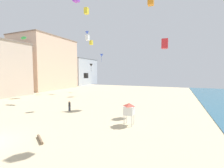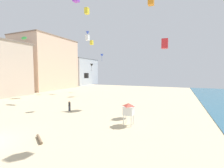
{
  "view_description": "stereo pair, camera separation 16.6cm",
  "coord_description": "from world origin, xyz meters",
  "px_view_note": "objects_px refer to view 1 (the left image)",
  "views": [
    {
      "loc": [
        14.82,
        -7.19,
        6.05
      ],
      "look_at": [
        4.64,
        16.78,
        4.09
      ],
      "focal_mm": 24.67,
      "sensor_mm": 36.0,
      "label": 1
    },
    {
      "loc": [
        14.97,
        -7.13,
        6.05
      ],
      "look_at": [
        4.64,
        16.78,
        4.09
      ],
      "focal_mm": 24.67,
      "sensor_mm": 36.0,
      "label": 2
    }
  ],
  "objects_px": {
    "kite_yellow_box_2": "(91,43)",
    "kite_black_box": "(86,76)",
    "kite_green_parafoil": "(24,38)",
    "kite_orange_box": "(151,1)",
    "kite_red_box_2": "(165,44)",
    "driftwood_log": "(40,139)",
    "kite_black_delta": "(91,65)",
    "lifeguard_stand": "(129,109)",
    "kite_yellow_box": "(86,11)",
    "kite_flyer": "(69,105)",
    "kite_blue_delta": "(102,55)",
    "kite_white_box": "(87,38)",
    "kite_blue_delta_2": "(87,33)"
  },
  "relations": [
    {
      "from": "kite_yellow_box_2",
      "to": "kite_black_box",
      "type": "bearing_deg",
      "value": -69.75
    },
    {
      "from": "kite_green_parafoil",
      "to": "kite_orange_box",
      "type": "distance_m",
      "value": 25.26
    },
    {
      "from": "kite_black_delta",
      "to": "kite_blue_delta_2",
      "type": "distance_m",
      "value": 9.9
    },
    {
      "from": "kite_yellow_box_2",
      "to": "kite_white_box",
      "type": "bearing_deg",
      "value": -61.23
    },
    {
      "from": "kite_yellow_box_2",
      "to": "lifeguard_stand",
      "type": "bearing_deg",
      "value": -51.47
    },
    {
      "from": "lifeguard_stand",
      "to": "kite_red_box_2",
      "type": "xyz_separation_m",
      "value": [
        3.13,
        7.77,
        8.48
      ]
    },
    {
      "from": "kite_flyer",
      "to": "kite_black_box",
      "type": "xyz_separation_m",
      "value": [
        -6.13,
        14.43,
        4.33
      ]
    },
    {
      "from": "driftwood_log",
      "to": "kite_black_box",
      "type": "distance_m",
      "value": 26.61
    },
    {
      "from": "kite_white_box",
      "to": "kite_yellow_box",
      "type": "xyz_separation_m",
      "value": [
        -8.82,
        13.79,
        10.75
      ]
    },
    {
      "from": "driftwood_log",
      "to": "kite_red_box_2",
      "type": "distance_m",
      "value": 20.22
    },
    {
      "from": "kite_yellow_box",
      "to": "kite_blue_delta_2",
      "type": "bearing_deg",
      "value": 120.69
    },
    {
      "from": "lifeguard_stand",
      "to": "kite_red_box_2",
      "type": "bearing_deg",
      "value": 68.99
    },
    {
      "from": "lifeguard_stand",
      "to": "kite_black_delta",
      "type": "distance_m",
      "value": 33.49
    },
    {
      "from": "kite_flyer",
      "to": "driftwood_log",
      "type": "bearing_deg",
      "value": -93.91
    },
    {
      "from": "kite_yellow_box",
      "to": "kite_yellow_box_2",
      "type": "bearing_deg",
      "value": 101.67
    },
    {
      "from": "kite_flyer",
      "to": "kite_red_box_2",
      "type": "distance_m",
      "value": 17.31
    },
    {
      "from": "kite_blue_delta_2",
      "to": "kite_yellow_box",
      "type": "relative_size",
      "value": 1.44
    },
    {
      "from": "kite_blue_delta_2",
      "to": "kite_green_parafoil",
      "type": "bearing_deg",
      "value": -92.76
    },
    {
      "from": "kite_blue_delta",
      "to": "kite_yellow_box",
      "type": "xyz_separation_m",
      "value": [
        -4.53,
        -0.08,
        12.22
      ]
    },
    {
      "from": "driftwood_log",
      "to": "kite_blue_delta",
      "type": "height_order",
      "value": "kite_blue_delta"
    },
    {
      "from": "kite_green_parafoil",
      "to": "kite_red_box_2",
      "type": "relative_size",
      "value": 0.99
    },
    {
      "from": "kite_flyer",
      "to": "kite_orange_box",
      "type": "height_order",
      "value": "kite_orange_box"
    },
    {
      "from": "kite_blue_delta",
      "to": "kite_yellow_box",
      "type": "distance_m",
      "value": 13.04
    },
    {
      "from": "kite_flyer",
      "to": "driftwood_log",
      "type": "distance_m",
      "value": 10.47
    },
    {
      "from": "lifeguard_stand",
      "to": "kite_orange_box",
      "type": "height_order",
      "value": "kite_orange_box"
    },
    {
      "from": "kite_yellow_box",
      "to": "kite_yellow_box_2",
      "type": "height_order",
      "value": "kite_yellow_box"
    },
    {
      "from": "kite_orange_box",
      "to": "kite_yellow_box",
      "type": "xyz_separation_m",
      "value": [
        -18.3,
        5.99,
        2.99
      ]
    },
    {
      "from": "kite_yellow_box_2",
      "to": "kite_orange_box",
      "type": "bearing_deg",
      "value": -26.84
    },
    {
      "from": "kite_blue_delta_2",
      "to": "kite_yellow_box_2",
      "type": "height_order",
      "value": "kite_blue_delta_2"
    },
    {
      "from": "lifeguard_stand",
      "to": "kite_blue_delta_2",
      "type": "xyz_separation_m",
      "value": [
        -20.89,
        24.59,
        16.33
      ]
    },
    {
      "from": "kite_blue_delta",
      "to": "kite_yellow_box_2",
      "type": "bearing_deg",
      "value": 145.93
    },
    {
      "from": "lifeguard_stand",
      "to": "kite_white_box",
      "type": "xyz_separation_m",
      "value": [
        -9.62,
        6.67,
        10.26
      ]
    },
    {
      "from": "kite_black_box",
      "to": "kite_blue_delta_2",
      "type": "bearing_deg",
      "value": 119.52
    },
    {
      "from": "kite_yellow_box_2",
      "to": "kite_red_box_2",
      "type": "relative_size",
      "value": 0.91
    },
    {
      "from": "kite_blue_delta",
      "to": "kite_blue_delta_2",
      "type": "bearing_deg",
      "value": 149.84
    },
    {
      "from": "kite_orange_box",
      "to": "kite_red_box_2",
      "type": "xyz_separation_m",
      "value": [
        3.27,
        -6.69,
        -9.54
      ]
    },
    {
      "from": "kite_black_box",
      "to": "kite_flyer",
      "type": "bearing_deg",
      "value": -66.97
    },
    {
      "from": "driftwood_log",
      "to": "kite_blue_delta",
      "type": "bearing_deg",
      "value": 105.85
    },
    {
      "from": "driftwood_log",
      "to": "kite_blue_delta_2",
      "type": "bearing_deg",
      "value": 115.08
    },
    {
      "from": "kite_flyer",
      "to": "kite_orange_box",
      "type": "bearing_deg",
      "value": 21.23
    },
    {
      "from": "lifeguard_stand",
      "to": "kite_blue_delta",
      "type": "bearing_deg",
      "value": 125.06
    },
    {
      "from": "kite_orange_box",
      "to": "kite_white_box",
      "type": "relative_size",
      "value": 1.86
    },
    {
      "from": "lifeguard_stand",
      "to": "kite_yellow_box",
      "type": "relative_size",
      "value": 1.56
    },
    {
      "from": "kite_black_delta",
      "to": "kite_black_box",
      "type": "bearing_deg",
      "value": -67.15
    },
    {
      "from": "kite_black_delta",
      "to": "kite_green_parafoil",
      "type": "bearing_deg",
      "value": -94.16
    },
    {
      "from": "kite_green_parafoil",
      "to": "kite_white_box",
      "type": "distance_m",
      "value": 12.59
    },
    {
      "from": "kite_black_box",
      "to": "kite_green_parafoil",
      "type": "xyz_separation_m",
      "value": [
        -5.36,
        -12.98,
        7.29
      ]
    },
    {
      "from": "lifeguard_stand",
      "to": "kite_yellow_box_2",
      "type": "relative_size",
      "value": 1.98
    },
    {
      "from": "kite_black_delta",
      "to": "kite_yellow_box",
      "type": "xyz_separation_m",
      "value": [
        1.86,
        -5.37,
        14.49
      ]
    },
    {
      "from": "kite_flyer",
      "to": "kite_blue_delta_2",
      "type": "bearing_deg",
      "value": 87.07
    }
  ]
}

